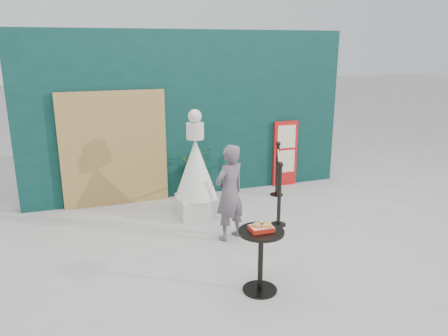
# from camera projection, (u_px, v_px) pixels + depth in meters

# --- Properties ---
(ground) EXTENTS (60.00, 60.00, 0.00)m
(ground) POSITION_uv_depth(u_px,v_px,m) (255.00, 267.00, 5.57)
(ground) COLOR #ADAAA5
(ground) RESTS_ON ground
(back_wall) EXTENTS (6.00, 0.30, 3.00)m
(back_wall) POSITION_uv_depth(u_px,v_px,m) (189.00, 115.00, 8.02)
(back_wall) COLOR #0A2F2A
(back_wall) RESTS_ON ground
(bamboo_fence) EXTENTS (1.80, 0.08, 2.00)m
(bamboo_fence) POSITION_uv_depth(u_px,v_px,m) (114.00, 149.00, 7.52)
(bamboo_fence) COLOR tan
(bamboo_fence) RESTS_ON ground
(woman) EXTENTS (0.60, 0.51, 1.41)m
(woman) POSITION_uv_depth(u_px,v_px,m) (230.00, 193.00, 6.23)
(woman) COLOR #62545E
(woman) RESTS_ON ground
(menu_board) EXTENTS (0.50, 0.07, 1.30)m
(menu_board) POSITION_uv_depth(u_px,v_px,m) (285.00, 154.00, 8.67)
(menu_board) COLOR red
(menu_board) RESTS_ON ground
(statue) EXTENTS (0.69, 0.69, 1.77)m
(statue) POSITION_uv_depth(u_px,v_px,m) (196.00, 173.00, 7.09)
(statue) COLOR silver
(statue) RESTS_ON ground
(cafe_table) EXTENTS (0.52, 0.52, 0.75)m
(cafe_table) POSITION_uv_depth(u_px,v_px,m) (261.00, 251.00, 4.91)
(cafe_table) COLOR black
(cafe_table) RESTS_ON ground
(food_basket) EXTENTS (0.26, 0.19, 0.11)m
(food_basket) POSITION_uv_depth(u_px,v_px,m) (261.00, 227.00, 4.84)
(food_basket) COLOR red
(food_basket) RESTS_ON cafe_table
(planter) EXTENTS (0.56, 0.48, 0.95)m
(planter) POSITION_uv_depth(u_px,v_px,m) (196.00, 168.00, 8.03)
(planter) COLOR brown
(planter) RESTS_ON ground
(stanchion_barrier) EXTENTS (0.84, 1.54, 1.03)m
(stanchion_barrier) POSITION_uv_depth(u_px,v_px,m) (278.00, 181.00, 7.43)
(stanchion_barrier) COLOR black
(stanchion_barrier) RESTS_ON ground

